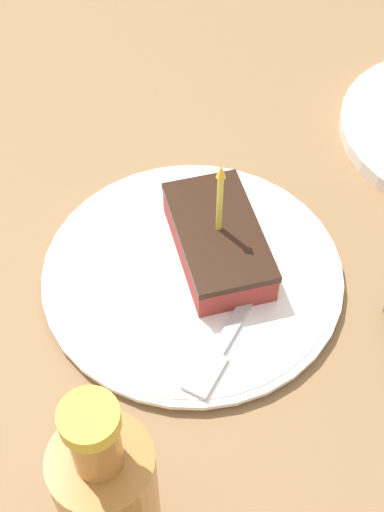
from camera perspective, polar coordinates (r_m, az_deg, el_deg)
name	(u,v)px	position (r m, az deg, el deg)	size (l,w,h in m)	color
ground_plane	(220,284)	(0.72, 2.28, -2.22)	(2.40, 2.40, 0.04)	olive
plate	(192,272)	(0.70, 0.00, -1.27)	(0.29, 0.29, 0.01)	white
cake_slice	(214,241)	(0.69, 1.80, 1.22)	(0.08, 0.14, 0.12)	#99332D
fork	(229,333)	(0.65, 2.94, -6.19)	(0.12, 0.13, 0.00)	#B2B2B7
bottle	(111,504)	(0.50, -6.52, -19.14)	(0.07, 0.07, 0.22)	#B27233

